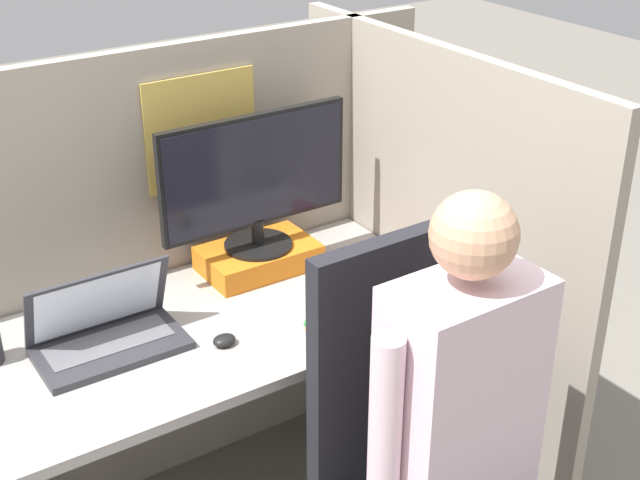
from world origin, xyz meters
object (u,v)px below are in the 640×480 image
at_px(stapler, 387,264).
at_px(laptop, 107,334).
at_px(paper_box, 259,257).
at_px(monitor, 255,178).
at_px(carrot_toy, 322,335).
at_px(office_chair, 419,471).
at_px(person, 473,443).

bearing_deg(stapler, laptop, 175.59).
bearing_deg(paper_box, monitor, 90.00).
distance_m(paper_box, stapler, 0.38).
height_order(carrot_toy, office_chair, office_chair).
height_order(laptop, carrot_toy, laptop).
bearing_deg(stapler, monitor, 143.25).
distance_m(stapler, carrot_toy, 0.43).
relative_size(office_chair, person, 0.85).
xyz_separation_m(paper_box, laptop, (-0.54, -0.16, 0.01)).
bearing_deg(monitor, carrot_toy, -98.23).
bearing_deg(monitor, stapler, -36.75).
bearing_deg(office_chair, monitor, 87.96).
xyz_separation_m(laptop, office_chair, (0.51, -0.65, -0.22)).
height_order(paper_box, stapler, paper_box).
height_order(laptop, office_chair, office_chair).
bearing_deg(paper_box, carrot_toy, -98.28).
bearing_deg(stapler, office_chair, -119.90).
relative_size(paper_box, laptop, 0.90).
bearing_deg(paper_box, person, -91.82).
relative_size(stapler, office_chair, 0.12).
height_order(monitor, office_chair, monitor).
distance_m(paper_box, laptop, 0.56).
xyz_separation_m(paper_box, office_chair, (-0.03, -0.82, -0.22)).
distance_m(monitor, office_chair, 0.95).
bearing_deg(monitor, person, -91.82).
xyz_separation_m(laptop, person, (0.51, -0.82, -0.02)).
bearing_deg(person, laptop, 121.69).
height_order(office_chair, person, person).
height_order(monitor, laptop, monitor).
bearing_deg(person, office_chair, 89.24).
distance_m(carrot_toy, office_chair, 0.43).
bearing_deg(office_chair, stapler, 60.10).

